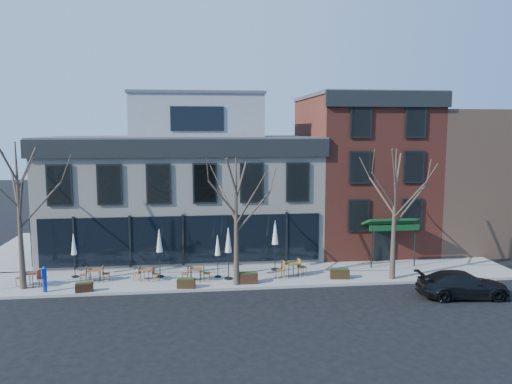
{
  "coord_description": "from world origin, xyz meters",
  "views": [
    {
      "loc": [
        0.82,
        -30.63,
        8.68
      ],
      "look_at": [
        4.81,
        2.0,
        4.56
      ],
      "focal_mm": 35.0,
      "sensor_mm": 36.0,
      "label": 1
    }
  ],
  "objects": [
    {
      "name": "corner_building",
      "position": [
        0.07,
        5.07,
        4.72
      ],
      "size": [
        18.39,
        10.39,
        11.1
      ],
      "color": "beige",
      "rests_on": "ground"
    },
    {
      "name": "planter_3",
      "position": [
        9.0,
        -3.52,
        0.45
      ],
      "size": [
        1.13,
        0.58,
        0.61
      ],
      "color": "black",
      "rests_on": "sidewalk_front"
    },
    {
      "name": "cafe_set_1",
      "position": [
        -4.9,
        -2.42,
        0.6
      ],
      "size": [
        1.68,
        0.7,
        0.88
      ],
      "color": "brown",
      "rests_on": "sidewalk_front"
    },
    {
      "name": "umbrella_3",
      "position": [
        2.63,
        -2.85,
        2.27
      ],
      "size": [
        0.48,
        0.48,
        3.0
      ],
      "color": "black",
      "rests_on": "sidewalk_front"
    },
    {
      "name": "tree_right",
      "position": [
        12.01,
        -3.9,
        4.02
      ],
      "size": [
        3.72,
        3.77,
        7.48
      ],
      "color": "#382B21",
      "rests_on": "sidewalk_front"
    },
    {
      "name": "cafe_set_2",
      "position": [
        -2.03,
        -2.57,
        0.57
      ],
      "size": [
        1.58,
        0.84,
        0.81
      ],
      "color": "brown",
      "rests_on": "sidewalk_front"
    },
    {
      "name": "cafe_set_0",
      "position": [
        -8.19,
        -2.87,
        0.63
      ],
      "size": [
        1.8,
        0.92,
        0.93
      ],
      "color": "brown",
      "rests_on": "sidewalk_front"
    },
    {
      "name": "umbrella_0",
      "position": [
        -6.22,
        -1.39,
        1.95
      ],
      "size": [
        0.41,
        0.41,
        2.56
      ],
      "color": "black",
      "rests_on": "sidewalk_front"
    },
    {
      "name": "cafe_set_5",
      "position": [
        6.29,
        -2.83,
        0.67
      ],
      "size": [
        1.98,
        1.0,
        1.01
      ],
      "color": "brown",
      "rests_on": "sidewalk_front"
    },
    {
      "name": "sidewalk_front",
      "position": [
        3.25,
        -2.15,
        0.07
      ],
      "size": [
        33.5,
        4.7,
        0.15
      ],
      "primitive_type": "cube",
      "color": "gray",
      "rests_on": "ground"
    },
    {
      "name": "tree_mid",
      "position": [
        3.01,
        -3.9,
        3.79
      ],
      "size": [
        3.5,
        3.55,
        7.04
      ],
      "color": "#382B21",
      "rests_on": "sidewalk_front"
    },
    {
      "name": "umbrella_4",
      "position": [
        5.58,
        -1.31,
        2.31
      ],
      "size": [
        0.49,
        0.49,
        3.06
      ],
      "color": "black",
      "rests_on": "sidewalk_front"
    },
    {
      "name": "call_box",
      "position": [
        -7.17,
        -3.96,
        0.89
      ],
      "size": [
        0.28,
        0.28,
        1.41
      ],
      "color": "#0D2AB3",
      "rests_on": "sidewalk_front"
    },
    {
      "name": "cafe_set_3",
      "position": [
        0.76,
        -2.99,
        0.6
      ],
      "size": [
        1.69,
        0.73,
        0.87
      ],
      "color": "brown",
      "rests_on": "sidewalk_front"
    },
    {
      "name": "bg_building",
      "position": [
        23.0,
        6.0,
        5.0
      ],
      "size": [
        12.0,
        12.0,
        10.0
      ],
      "primitive_type": "cube",
      "color": "#8C664C",
      "rests_on": "ground"
    },
    {
      "name": "umbrella_1",
      "position": [
        -1.31,
        -1.95,
        2.16
      ],
      "size": [
        0.46,
        0.46,
        2.84
      ],
      "color": "black",
      "rests_on": "sidewalk_front"
    },
    {
      "name": "red_brick_building",
      "position": [
        13.0,
        4.98,
        5.64
      ],
      "size": [
        8.2,
        11.78,
        11.18
      ],
      "color": "brown",
      "rests_on": "ground"
    },
    {
      "name": "planter_1",
      "position": [
        0.24,
        -4.2,
        0.42
      ],
      "size": [
        1.02,
        0.51,
        0.55
      ],
      "color": "#332311",
      "rests_on": "sidewalk_front"
    },
    {
      "name": "ground",
      "position": [
        0.0,
        0.0,
        0.0
      ],
      "size": [
        120.0,
        120.0,
        0.0
      ],
      "primitive_type": "plane",
      "color": "black",
      "rests_on": "ground"
    },
    {
      "name": "planter_0",
      "position": [
        -5.11,
        -4.2,
        0.4
      ],
      "size": [
        0.96,
        0.51,
        0.51
      ],
      "color": "black",
      "rests_on": "sidewalk_front"
    },
    {
      "name": "tree_corner",
      "position": [
        -8.49,
        -3.2,
        4.25
      ],
      "size": [
        3.93,
        3.98,
        7.92
      ],
      "color": "#382B21",
      "rests_on": "sidewalk_front"
    },
    {
      "name": "umbrella_2",
      "position": [
        2.04,
        -2.37,
        1.89
      ],
      "size": [
        0.39,
        0.39,
        2.46
      ],
      "color": "black",
      "rests_on": "sidewalk_front"
    },
    {
      "name": "sidewalk_side",
      "position": [
        -11.25,
        6.0,
        0.07
      ],
      "size": [
        4.5,
        12.0,
        0.15
      ],
      "primitive_type": "cube",
      "color": "gray",
      "rests_on": "ground"
    },
    {
      "name": "planter_2",
      "position": [
        3.62,
        -3.78,
        0.47
      ],
      "size": [
        1.15,
        0.48,
        0.64
      ],
      "color": "#331C11",
      "rests_on": "sidewalk_front"
    },
    {
      "name": "parked_sedan",
      "position": [
        14.55,
        -7.03,
        0.68
      ],
      "size": [
        4.84,
        2.29,
        1.36
      ],
      "primitive_type": "imported",
      "rotation": [
        0.0,
        0.0,
        1.49
      ],
      "color": "black",
      "rests_on": "ground"
    }
  ]
}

